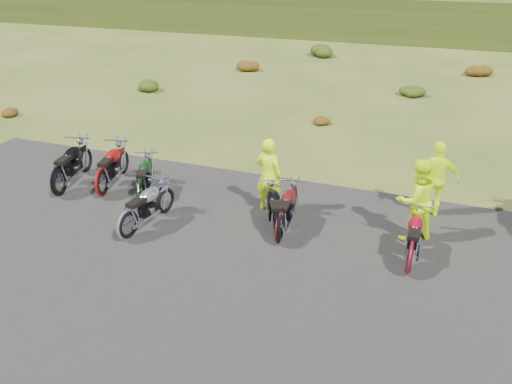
% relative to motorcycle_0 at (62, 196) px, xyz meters
% --- Properties ---
extents(ground, '(300.00, 300.00, 0.00)m').
position_rel_motorcycle_0_xyz_m(ground, '(5.46, -0.90, 0.00)').
color(ground, '#374918').
rests_on(ground, ground).
extents(gravel_pad, '(20.00, 12.00, 0.04)m').
position_rel_motorcycle_0_xyz_m(gravel_pad, '(5.46, -2.90, 0.00)').
color(gravel_pad, black).
rests_on(gravel_pad, ground).
extents(hill_slope, '(300.00, 45.97, 9.37)m').
position_rel_motorcycle_0_xyz_m(hill_slope, '(5.46, 49.10, 0.00)').
color(hill_slope, '#364216').
rests_on(hill_slope, ground).
extents(shrub_0, '(0.77, 0.77, 0.45)m').
position_rel_motorcycle_0_xyz_m(shrub_0, '(-6.54, 5.10, 0.23)').
color(shrub_0, '#60260C').
rests_on(shrub_0, ground).
extents(shrub_1, '(1.03, 1.03, 0.61)m').
position_rel_motorcycle_0_xyz_m(shrub_1, '(-3.64, 10.40, 0.31)').
color(shrub_1, '#22350D').
rests_on(shrub_1, ground).
extents(shrub_2, '(1.30, 1.30, 0.77)m').
position_rel_motorcycle_0_xyz_m(shrub_2, '(-0.74, 15.70, 0.38)').
color(shrub_2, '#60260C').
rests_on(shrub_2, ground).
extents(shrub_3, '(1.56, 1.56, 0.92)m').
position_rel_motorcycle_0_xyz_m(shrub_3, '(2.16, 21.00, 0.46)').
color(shrub_3, '#22350D').
rests_on(shrub_3, ground).
extents(shrub_4, '(0.77, 0.77, 0.45)m').
position_rel_motorcycle_0_xyz_m(shrub_4, '(5.06, 8.30, 0.23)').
color(shrub_4, '#60260C').
rests_on(shrub_4, ground).
extents(shrub_5, '(1.03, 1.03, 0.61)m').
position_rel_motorcycle_0_xyz_m(shrub_5, '(7.96, 13.60, 0.31)').
color(shrub_5, '#22350D').
rests_on(shrub_5, ground).
extents(shrub_6, '(1.30, 1.30, 0.77)m').
position_rel_motorcycle_0_xyz_m(shrub_6, '(10.86, 18.90, 0.38)').
color(shrub_6, '#60260C').
rests_on(shrub_6, ground).
extents(motorcycle_0, '(1.21, 2.39, 1.20)m').
position_rel_motorcycle_0_xyz_m(motorcycle_0, '(0.00, 0.00, 0.00)').
color(motorcycle_0, black).
rests_on(motorcycle_0, ground).
extents(motorcycle_1, '(1.17, 2.30, 1.15)m').
position_rel_motorcycle_0_xyz_m(motorcycle_1, '(1.08, 0.36, 0.00)').
color(motorcycle_1, '#950A0B').
rests_on(motorcycle_1, ground).
extents(motorcycle_2, '(1.34, 2.10, 1.04)m').
position_rel_motorcycle_0_xyz_m(motorcycle_2, '(2.34, 0.23, 0.00)').
color(motorcycle_2, black).
rests_on(motorcycle_2, ground).
extents(motorcycle_3, '(0.95, 2.13, 1.08)m').
position_rel_motorcycle_0_xyz_m(motorcycle_3, '(2.95, -1.29, 0.00)').
color(motorcycle_3, silver).
rests_on(motorcycle_3, ground).
extents(motorcycle_4, '(0.76, 2.02, 1.04)m').
position_rel_motorcycle_0_xyz_m(motorcycle_4, '(6.19, -0.22, 0.00)').
color(motorcycle_4, '#500D0F').
rests_on(motorcycle_4, ground).
extents(motorcycle_5, '(1.46, 2.10, 1.05)m').
position_rel_motorcycle_0_xyz_m(motorcycle_5, '(6.15, -0.28, 0.00)').
color(motorcycle_5, black).
rests_on(motorcycle_5, ground).
extents(motorcycle_6, '(0.66, 1.96, 1.03)m').
position_rel_motorcycle_0_xyz_m(motorcycle_6, '(9.01, -0.47, 0.00)').
color(motorcycle_6, maroon).
rests_on(motorcycle_6, ground).
extents(person_middle, '(0.77, 0.59, 1.91)m').
position_rel_motorcycle_0_xyz_m(person_middle, '(5.47, 1.09, 0.95)').
color(person_middle, '#D1F80D').
rests_on(person_middle, ground).
extents(person_right_a, '(1.19, 1.15, 1.93)m').
position_rel_motorcycle_0_xyz_m(person_right_a, '(8.93, 0.94, 0.96)').
color(person_right_a, '#D1F80D').
rests_on(person_right_a, ground).
extents(person_right_b, '(1.19, 0.71, 1.90)m').
position_rel_motorcycle_0_xyz_m(person_right_b, '(9.31, 2.29, 0.95)').
color(person_right_b, '#D1F80D').
rests_on(person_right_b, ground).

